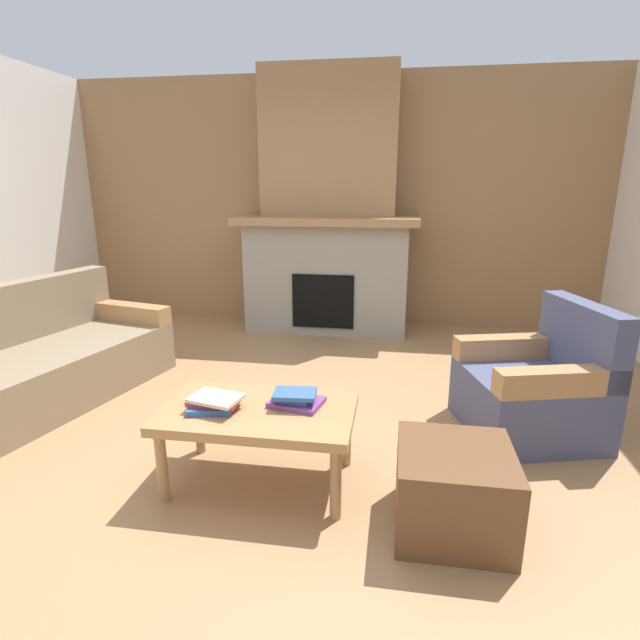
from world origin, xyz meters
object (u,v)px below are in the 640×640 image
at_px(armchair, 536,389).
at_px(ottoman, 454,490).
at_px(fireplace, 329,222).
at_px(couch, 43,362).
at_px(coffee_table, 259,418).

relative_size(armchair, ottoman, 1.79).
xyz_separation_m(fireplace, couch, (-1.82, -2.24, -0.88)).
relative_size(armchair, coffee_table, 0.93).
bearing_deg(couch, armchair, 0.57).
distance_m(couch, armchair, 3.48).
distance_m(fireplace, couch, 3.01).
height_order(armchair, ottoman, armchair).
xyz_separation_m(coffee_table, ottoman, (0.99, -0.22, -0.18)).
height_order(fireplace, armchair, fireplace).
xyz_separation_m(fireplace, ottoman, (1.05, -3.26, -0.96)).
bearing_deg(ottoman, couch, 160.43).
distance_m(armchair, coffee_table, 1.80).
height_order(couch, ottoman, couch).
relative_size(fireplace, ottoman, 5.19).
xyz_separation_m(fireplace, armchair, (1.66, -2.20, -0.87)).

